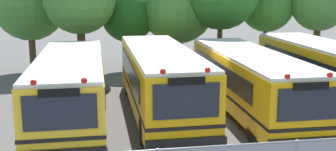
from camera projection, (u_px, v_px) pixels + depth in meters
The scene contains 10 objects.
ground_plane at pixel (206, 112), 17.25m from camera, with size 160.00×160.00×0.00m, color #514F4C.
school_bus_0 at pixel (71, 85), 15.87m from camera, with size 2.54×9.82×2.65m.
school_bus_1 at pixel (160, 78), 16.85m from camera, with size 2.54×10.17×2.78m.
school_bus_2 at pixel (249, 79), 17.00m from camera, with size 2.55×10.36×2.63m.
school_bus_3 at pixel (333, 74), 17.65m from camera, with size 2.57×11.42×2.79m.
tree_0 at pixel (27, 4), 24.91m from camera, with size 4.32×4.32×6.25m.
tree_2 at pixel (128, 15), 25.50m from camera, with size 3.30×3.30×5.07m.
tree_3 at pixel (175, 9), 25.39m from camera, with size 4.50×4.33×6.04m.
tree_5 at pixel (269, 5), 26.13m from camera, with size 3.43×3.42×5.74m.
tree_6 at pixel (319, 3), 25.17m from camera, with size 3.44×3.44×5.91m.
Camera 1 is at (-4.31, -16.09, 5.01)m, focal length 44.34 mm.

